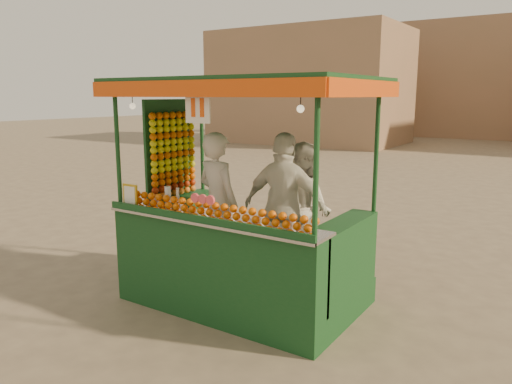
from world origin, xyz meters
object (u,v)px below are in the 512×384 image
Objects in this scene: juice_cart at (234,234)px; vendor_left at (218,203)px; vendor_middle at (304,207)px; vendor_right at (285,208)px.

vendor_left is (-0.31, 0.08, 0.32)m from juice_cart.
juice_cart is 0.98m from vendor_middle.
vendor_left is at bearing 7.96° from vendor_right.
vendor_right reaches higher than vendor_middle.
vendor_right is (0.53, 0.30, 0.33)m from juice_cart.
vendor_middle is at bearing 54.81° from juice_cart.
vendor_right is (0.84, 0.22, 0.01)m from vendor_left.
vendor_right is at bearing 123.60° from vendor_middle.
vendor_left is 1.08× the size of vendor_middle.
vendor_left is at bearing 74.47° from vendor_middle.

